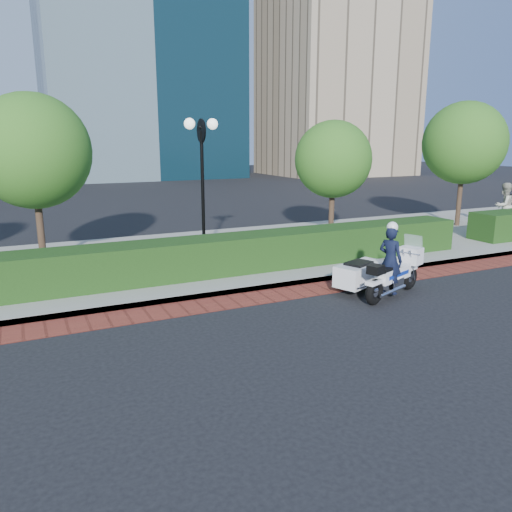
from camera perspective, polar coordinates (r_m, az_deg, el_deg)
name	(u,v)px	position (r m, az deg, el deg)	size (l,w,h in m)	color
ground	(244,325)	(10.49, -1.39, -7.83)	(120.00, 120.00, 0.00)	black
brick_strip	(218,303)	(11.79, -4.39, -5.43)	(60.00, 1.00, 0.01)	maroon
sidewalk	(166,260)	(15.90, -10.28, -0.44)	(60.00, 8.00, 0.15)	gray
hedge_main	(189,258)	(13.52, -7.66, -0.24)	(18.00, 1.20, 1.00)	black
lamppost	(202,167)	(15.02, -6.17, 10.05)	(1.02, 0.70, 4.21)	black
tree_b	(33,151)	(15.45, -24.16, 10.85)	(3.20, 3.20, 4.89)	#332319
tree_c	(333,159)	(18.68, 8.82, 10.85)	(2.80, 2.80, 4.30)	#332319
tree_d	(464,143)	(22.96, 22.72, 11.82)	(3.40, 3.40, 5.16)	#332319
tower_right	(338,39)	(57.72, 9.38, 23.25)	(14.00, 12.00, 28.00)	gray
police_motorcycle	(379,270)	(12.61, 13.90, -1.52)	(2.38, 1.76, 1.89)	black
pedestrian	(504,206)	(23.02, 26.46, 5.16)	(0.92, 0.72, 1.89)	#ADAA99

